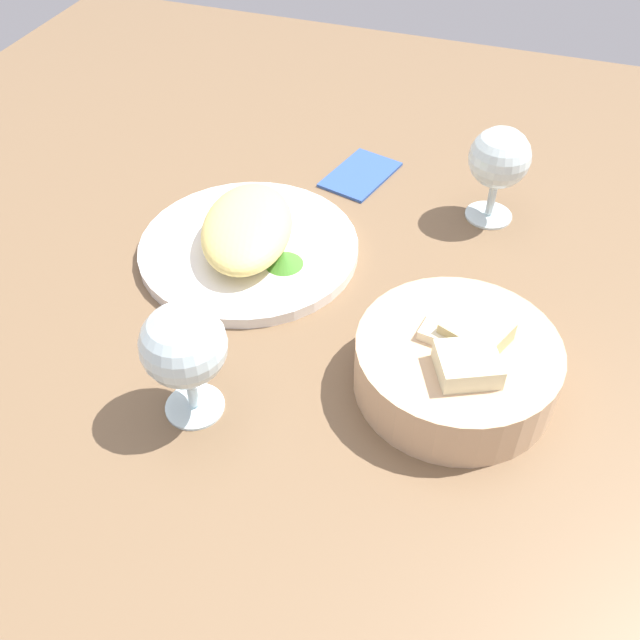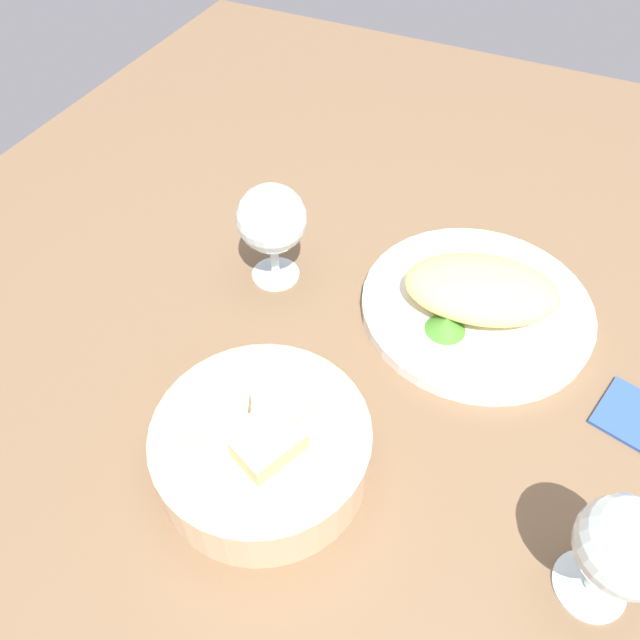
# 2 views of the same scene
# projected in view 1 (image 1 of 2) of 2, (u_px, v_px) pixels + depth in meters

# --- Properties ---
(ground_plane) EXTENTS (1.40, 1.40, 0.02)m
(ground_plane) POSITION_uv_depth(u_px,v_px,m) (296.00, 282.00, 0.84)
(ground_plane) COLOR brown
(plate) EXTENTS (0.26, 0.26, 0.01)m
(plate) POSITION_uv_depth(u_px,v_px,m) (249.00, 248.00, 0.86)
(plate) COLOR white
(plate) RESTS_ON ground_plane
(omelette) EXTENTS (0.19, 0.14, 0.05)m
(omelette) POSITION_uv_depth(u_px,v_px,m) (247.00, 227.00, 0.84)
(omelette) COLOR #EBD273
(omelette) RESTS_ON plate
(lettuce_garnish) EXTENTS (0.04, 0.04, 0.02)m
(lettuce_garnish) POSITION_uv_depth(u_px,v_px,m) (283.00, 260.00, 0.82)
(lettuce_garnish) COLOR #418429
(lettuce_garnish) RESTS_ON plate
(bread_basket) EXTENTS (0.20, 0.20, 0.08)m
(bread_basket) POSITION_uv_depth(u_px,v_px,m) (457.00, 364.00, 0.69)
(bread_basket) COLOR tan
(bread_basket) RESTS_ON ground_plane
(wine_glass_near) EXTENTS (0.08, 0.08, 0.13)m
(wine_glass_near) POSITION_uv_depth(u_px,v_px,m) (184.00, 348.00, 0.63)
(wine_glass_near) COLOR silver
(wine_glass_near) RESTS_ON ground_plane
(wine_glass_far) EXTENTS (0.07, 0.07, 0.12)m
(wine_glass_far) POSITION_uv_depth(u_px,v_px,m) (499.00, 161.00, 0.86)
(wine_glass_far) COLOR silver
(wine_glass_far) RESTS_ON ground_plane
(folded_napkin) EXTENTS (0.12, 0.10, 0.01)m
(folded_napkin) POSITION_uv_depth(u_px,v_px,m) (361.00, 173.00, 0.98)
(folded_napkin) COLOR #2E4F9B
(folded_napkin) RESTS_ON ground_plane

